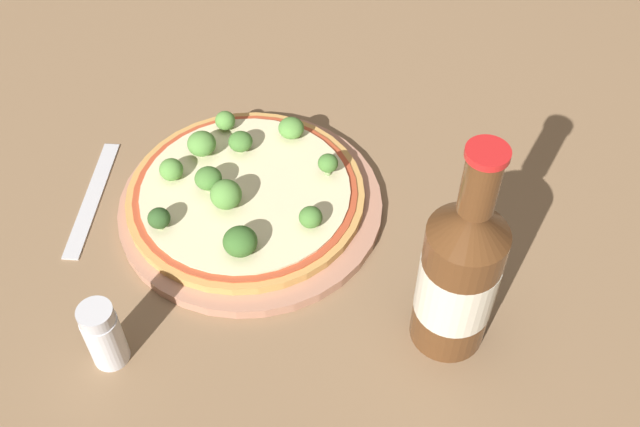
% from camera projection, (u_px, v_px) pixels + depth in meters
% --- Properties ---
extents(ground_plane, '(3.00, 3.00, 0.00)m').
position_uv_depth(ground_plane, '(250.00, 212.00, 0.82)').
color(ground_plane, '#846647').
extents(plate, '(0.29, 0.29, 0.01)m').
position_uv_depth(plate, '(249.00, 205.00, 0.82)').
color(plate, tan).
rests_on(plate, ground_plane).
extents(pizza, '(0.26, 0.26, 0.01)m').
position_uv_depth(pizza, '(246.00, 194.00, 0.82)').
color(pizza, tan).
rests_on(pizza, plate).
extents(broccoli_floret_0, '(0.03, 0.03, 0.02)m').
position_uv_depth(broccoli_floret_0, '(171.00, 170.00, 0.81)').
color(broccoli_floret_0, '#89A866').
rests_on(broccoli_floret_0, pizza).
extents(broccoli_floret_1, '(0.02, 0.02, 0.03)m').
position_uv_depth(broccoli_floret_1, '(159.00, 218.00, 0.76)').
color(broccoli_floret_1, '#89A866').
rests_on(broccoli_floret_1, pizza).
extents(broccoli_floret_2, '(0.02, 0.02, 0.03)m').
position_uv_depth(broccoli_floret_2, '(328.00, 163.00, 0.81)').
color(broccoli_floret_2, '#89A866').
rests_on(broccoli_floret_2, pizza).
extents(broccoli_floret_3, '(0.03, 0.03, 0.03)m').
position_uv_depth(broccoli_floret_3, '(240.00, 242.00, 0.74)').
color(broccoli_floret_3, '#89A866').
rests_on(broccoli_floret_3, pizza).
extents(broccoli_floret_4, '(0.03, 0.03, 0.03)m').
position_uv_depth(broccoli_floret_4, '(202.00, 144.00, 0.83)').
color(broccoli_floret_4, '#89A866').
rests_on(broccoli_floret_4, pizza).
extents(broccoli_floret_5, '(0.03, 0.03, 0.03)m').
position_uv_depth(broccoli_floret_5, '(226.00, 195.00, 0.78)').
color(broccoli_floret_5, '#89A866').
rests_on(broccoli_floret_5, pizza).
extents(broccoli_floret_6, '(0.03, 0.03, 0.03)m').
position_uv_depth(broccoli_floret_6, '(210.00, 176.00, 0.80)').
color(broccoli_floret_6, '#89A866').
rests_on(broccoli_floret_6, pizza).
extents(broccoli_floret_7, '(0.03, 0.03, 0.02)m').
position_uv_depth(broccoli_floret_7, '(241.00, 142.00, 0.84)').
color(broccoli_floret_7, '#89A866').
rests_on(broccoli_floret_7, pizza).
extents(broccoli_floret_8, '(0.03, 0.03, 0.02)m').
position_uv_depth(broccoli_floret_8, '(291.00, 128.00, 0.85)').
color(broccoli_floret_8, '#89A866').
rests_on(broccoli_floret_8, pizza).
extents(broccoli_floret_9, '(0.02, 0.02, 0.02)m').
position_uv_depth(broccoli_floret_9, '(225.00, 121.00, 0.86)').
color(broccoli_floret_9, '#89A866').
rests_on(broccoli_floret_9, pizza).
extents(broccoli_floret_10, '(0.02, 0.02, 0.02)m').
position_uv_depth(broccoli_floret_10, '(311.00, 217.00, 0.77)').
color(broccoli_floret_10, '#89A866').
rests_on(broccoli_floret_10, pizza).
extents(beer_bottle, '(0.07, 0.07, 0.24)m').
position_uv_depth(beer_bottle, '(459.00, 275.00, 0.65)').
color(beer_bottle, '#563319').
rests_on(beer_bottle, ground_plane).
extents(pepper_shaker, '(0.03, 0.03, 0.08)m').
position_uv_depth(pepper_shaker, '(104.00, 335.00, 0.68)').
color(pepper_shaker, silver).
rests_on(pepper_shaker, ground_plane).
extents(fork, '(0.05, 0.17, 0.00)m').
position_uv_depth(fork, '(92.00, 197.00, 0.83)').
color(fork, silver).
rests_on(fork, ground_plane).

